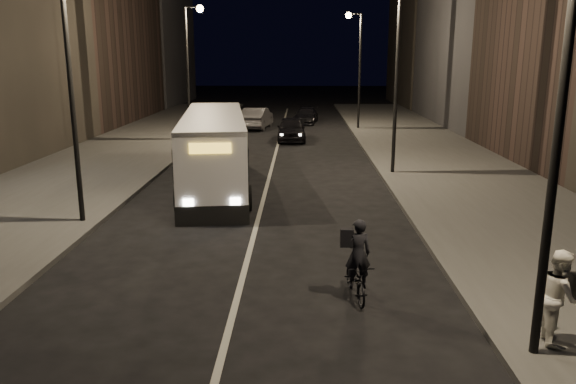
# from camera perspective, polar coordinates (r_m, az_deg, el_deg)

# --- Properties ---
(ground) EXTENTS (180.00, 180.00, 0.00)m
(ground) POSITION_cam_1_polar(r_m,az_deg,el_deg) (14.27, -4.52, -8.21)
(ground) COLOR black
(ground) RESTS_ON ground
(sidewalk_right) EXTENTS (7.00, 70.00, 0.16)m
(sidewalk_right) POSITION_cam_1_polar(r_m,az_deg,el_deg) (28.56, 15.69, 2.61)
(sidewalk_right) COLOR #3E3E3B
(sidewalk_right) RESTS_ON ground
(sidewalk_left) EXTENTS (7.00, 70.00, 0.16)m
(sidewalk_left) POSITION_cam_1_polar(r_m,az_deg,el_deg) (29.39, -18.43, 2.72)
(sidewalk_left) COLOR #3E3E3B
(sidewalk_left) RESTS_ON ground
(streetlight_right_near) EXTENTS (1.20, 0.44, 8.12)m
(streetlight_right_near) POSITION_cam_1_polar(r_m,az_deg,el_deg) (9.97, 25.10, 12.72)
(streetlight_right_near) COLOR black
(streetlight_right_near) RESTS_ON sidewalk_right
(streetlight_right_mid) EXTENTS (1.20, 0.44, 8.12)m
(streetlight_right_mid) POSITION_cam_1_polar(r_m,az_deg,el_deg) (25.47, 10.47, 13.58)
(streetlight_right_mid) COLOR black
(streetlight_right_mid) RESTS_ON sidewalk_right
(streetlight_right_far) EXTENTS (1.20, 0.44, 8.12)m
(streetlight_right_far) POSITION_cam_1_polar(r_m,az_deg,el_deg) (41.35, 6.97, 13.65)
(streetlight_right_far) COLOR black
(streetlight_right_far) RESTS_ON sidewalk_right
(streetlight_left_near) EXTENTS (1.20, 0.44, 8.12)m
(streetlight_left_near) POSITION_cam_1_polar(r_m,az_deg,el_deg) (18.45, -20.68, 12.99)
(streetlight_left_near) COLOR black
(streetlight_left_near) RESTS_ON sidewalk_left
(streetlight_left_far) EXTENTS (1.20, 0.44, 8.12)m
(streetlight_left_far) POSITION_cam_1_polar(r_m,az_deg,el_deg) (35.81, -9.80, 13.57)
(streetlight_left_far) COLOR black
(streetlight_left_far) RESTS_ON sidewalk_left
(city_bus) EXTENTS (3.81, 11.38, 3.01)m
(city_bus) POSITION_cam_1_polar(r_m,az_deg,el_deg) (23.28, -7.50, 4.50)
(city_bus) COLOR white
(city_bus) RESTS_ON ground
(cyclist_on_bicycle) EXTENTS (0.80, 1.71, 1.90)m
(cyclist_on_bicycle) POSITION_cam_1_polar(r_m,az_deg,el_deg) (12.69, 6.98, -8.06)
(cyclist_on_bicycle) COLOR black
(cyclist_on_bicycle) RESTS_ON ground
(pedestrian_woman) EXTENTS (0.80, 0.96, 1.77)m
(pedestrian_woman) POSITION_cam_1_polar(r_m,az_deg,el_deg) (11.50, 25.82, -9.52)
(pedestrian_woman) COLOR white
(pedestrian_woman) RESTS_ON sidewalk_right
(car_near) EXTENTS (1.87, 4.43, 1.50)m
(car_near) POSITION_cam_1_polar(r_m,az_deg,el_deg) (36.14, 0.35, 6.43)
(car_near) COLOR black
(car_near) RESTS_ON ground
(car_mid) EXTENTS (2.24, 4.93, 1.57)m
(car_mid) POSITION_cam_1_polar(r_m,az_deg,el_deg) (42.27, -3.19, 7.51)
(car_mid) COLOR #38383B
(car_mid) RESTS_ON ground
(car_far) EXTENTS (2.23, 4.39, 1.22)m
(car_far) POSITION_cam_1_polar(r_m,az_deg,el_deg) (45.53, 1.84, 7.75)
(car_far) COLOR black
(car_far) RESTS_ON ground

